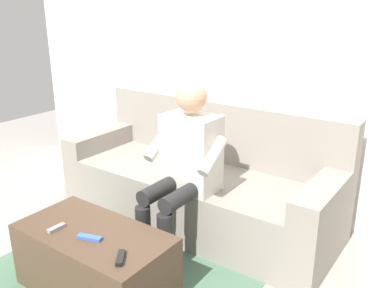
% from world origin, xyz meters
% --- Properties ---
extents(ground_plane, '(8.00, 8.00, 0.00)m').
position_xyz_m(ground_plane, '(0.00, 0.60, 0.00)').
color(ground_plane, gray).
extents(back_wall, '(4.87, 0.06, 2.76)m').
position_xyz_m(back_wall, '(0.00, -0.66, 1.38)').
color(back_wall, silver).
rests_on(back_wall, ground).
extents(couch, '(2.20, 0.82, 0.92)m').
position_xyz_m(couch, '(0.00, -0.13, 0.31)').
color(couch, gray).
rests_on(couch, ground).
extents(coffee_table, '(0.94, 0.49, 0.41)m').
position_xyz_m(coffee_table, '(0.00, 0.98, 0.21)').
color(coffee_table, '#4C3828').
rests_on(coffee_table, ground).
extents(person_solo_seated, '(0.52, 0.59, 1.19)m').
position_xyz_m(person_solo_seated, '(-0.16, 0.28, 0.67)').
color(person_solo_seated, beige).
rests_on(person_solo_seated, ground).
extents(remote_gray, '(0.04, 0.11, 0.02)m').
position_xyz_m(remote_gray, '(0.19, 1.09, 0.42)').
color(remote_gray, gray).
rests_on(remote_gray, coffee_table).
extents(remote_black, '(0.10, 0.12, 0.02)m').
position_xyz_m(remote_black, '(-0.33, 1.09, 0.42)').
color(remote_black, black).
rests_on(remote_black, coffee_table).
extents(remote_blue, '(0.15, 0.08, 0.02)m').
position_xyz_m(remote_blue, '(-0.05, 1.05, 0.42)').
color(remote_blue, '#3860B7').
rests_on(remote_blue, coffee_table).
extents(floor_rug, '(1.63, 1.76, 0.01)m').
position_xyz_m(floor_rug, '(0.00, 0.86, 0.00)').
color(floor_rug, '#4C7056').
rests_on(floor_rug, ground).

